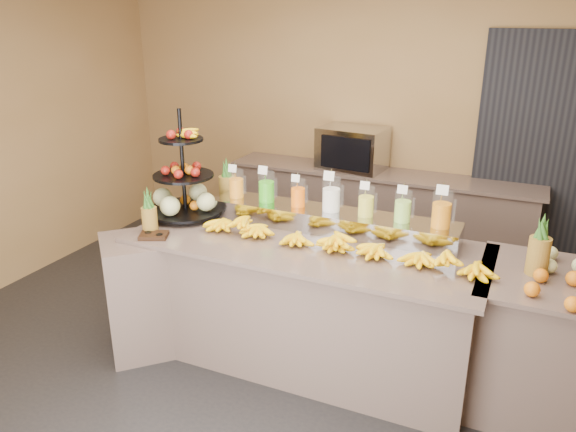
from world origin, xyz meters
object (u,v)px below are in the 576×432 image
Objects in this scene: pitcher_tray at (331,220)px; banana_heap at (336,239)px; condiment_caddy at (154,235)px; right_fruit_pile at (563,277)px; oven_warmer at (352,148)px; fruit_stand at (188,190)px.

pitcher_tray is 0.34m from banana_heap.
pitcher_tray is 1.28m from condiment_caddy.
right_fruit_pile is 2.77m from oven_warmer.
oven_warmer is (-0.39, 1.67, 0.14)m from pitcher_tray.
fruit_stand is 0.52m from condiment_caddy.
condiment_caddy is (-1.10, -0.65, -0.06)m from pitcher_tray.
right_fruit_pile is (1.39, -0.01, 0.01)m from banana_heap.
fruit_stand is at bearing -105.55° from oven_warmer.
banana_heap is 1.27m from fruit_stand.
oven_warmer is at bearing 105.10° from banana_heap.
oven_warmer is (-0.53, 1.97, 0.14)m from banana_heap.
pitcher_tray is 9.58× the size of condiment_caddy.
banana_heap is 3.23× the size of oven_warmer.
fruit_stand reaches higher than right_fruit_pile.
fruit_stand is at bearing 174.12° from banana_heap.
oven_warmer is (0.71, 2.32, 0.20)m from condiment_caddy.
oven_warmer reaches higher than banana_heap.
fruit_stand is 4.34× the size of condiment_caddy.
fruit_stand is (-1.11, -0.17, 0.14)m from pitcher_tray.
oven_warmer is at bearing 88.14° from fruit_stand.
fruit_stand is 1.87× the size of right_fruit_pile.
fruit_stand is 2.65m from right_fruit_pile.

